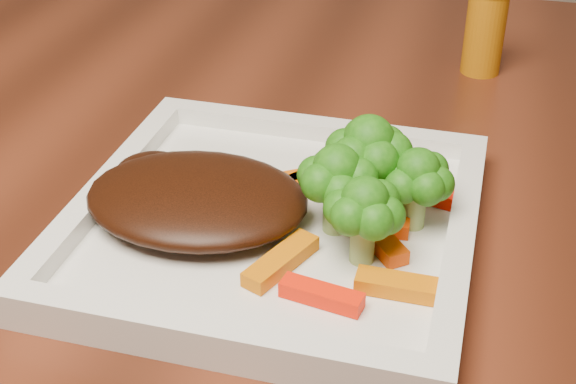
# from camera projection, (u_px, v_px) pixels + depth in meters

# --- Properties ---
(plate) EXTENTS (0.27, 0.27, 0.01)m
(plate) POSITION_uv_depth(u_px,v_px,m) (274.00, 228.00, 0.55)
(plate) COLOR white
(plate) RESTS_ON dining_table
(steak) EXTENTS (0.16, 0.13, 0.03)m
(steak) POSITION_uv_depth(u_px,v_px,m) (197.00, 198.00, 0.55)
(steak) COLOR black
(steak) RESTS_ON plate
(broccoli_0) EXTENTS (0.07, 0.07, 0.07)m
(broccoli_0) POSITION_uv_depth(u_px,v_px,m) (368.00, 164.00, 0.55)
(broccoli_0) COLOR #196F12
(broccoli_0) RESTS_ON plate
(broccoli_1) EXTENTS (0.07, 0.07, 0.06)m
(broccoli_1) POSITION_uv_depth(u_px,v_px,m) (417.00, 185.00, 0.53)
(broccoli_1) COLOR #206A11
(broccoli_1) RESTS_ON plate
(broccoli_2) EXTENTS (0.07, 0.07, 0.06)m
(broccoli_2) POSITION_uv_depth(u_px,v_px,m) (364.00, 222.00, 0.50)
(broccoli_2) COLOR #336510
(broccoli_2) RESTS_ON plate
(broccoli_3) EXTENTS (0.07, 0.07, 0.06)m
(broccoli_3) POSITION_uv_depth(u_px,v_px,m) (336.00, 191.00, 0.53)
(broccoli_3) COLOR #266510
(broccoli_3) RESTS_ON plate
(carrot_0) EXTENTS (0.05, 0.02, 0.01)m
(carrot_0) POSITION_uv_depth(u_px,v_px,m) (322.00, 295.00, 0.48)
(carrot_0) COLOR #FF1C04
(carrot_0) RESTS_ON plate
(carrot_1) EXTENTS (0.06, 0.02, 0.01)m
(carrot_1) POSITION_uv_depth(u_px,v_px,m) (408.00, 287.00, 0.48)
(carrot_1) COLOR #D26603
(carrot_1) RESTS_ON plate
(carrot_2) EXTENTS (0.04, 0.06, 0.01)m
(carrot_2) POSITION_uv_depth(u_px,v_px,m) (281.00, 261.00, 0.50)
(carrot_2) COLOR #CF6603
(carrot_2) RESTS_ON plate
(carrot_3) EXTENTS (0.06, 0.03, 0.01)m
(carrot_3) POSITION_uv_depth(u_px,v_px,m) (424.00, 192.00, 0.57)
(carrot_3) COLOR #FF1604
(carrot_3) RESTS_ON plate
(carrot_4) EXTENTS (0.05, 0.04, 0.01)m
(carrot_4) POSITION_uv_depth(u_px,v_px,m) (315.00, 177.00, 0.59)
(carrot_4) COLOR #DC5703
(carrot_4) RESTS_ON plate
(carrot_5) EXTENTS (0.05, 0.05, 0.01)m
(carrot_5) POSITION_uv_depth(u_px,v_px,m) (377.00, 237.00, 0.53)
(carrot_5) COLOR #E04103
(carrot_5) RESTS_ON plate
(carrot_6) EXTENTS (0.06, 0.02, 0.01)m
(carrot_6) POSITION_uv_depth(u_px,v_px,m) (368.00, 224.00, 0.54)
(carrot_6) COLOR #D83903
(carrot_6) RESTS_ON plate
(spice_shaker) EXTENTS (0.05, 0.05, 0.09)m
(spice_shaker) POSITION_uv_depth(u_px,v_px,m) (485.00, 27.00, 0.77)
(spice_shaker) COLOR #B86A0A
(spice_shaker) RESTS_ON dining_table
(carrot_7) EXTENTS (0.05, 0.06, 0.01)m
(carrot_7) POSITION_uv_depth(u_px,v_px,m) (319.00, 176.00, 0.59)
(carrot_7) COLOR #E94D03
(carrot_7) RESTS_ON plate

